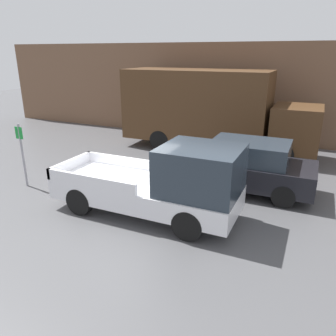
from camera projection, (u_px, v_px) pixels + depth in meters
The scene contains 7 objects.
ground_plane at pixel (125, 210), 9.62m from camera, with size 60.00×60.00×0.00m, color #4C4C4F.
building_wall at pixel (219, 92), 16.89m from camera, with size 28.00×0.15×4.85m.
pickup_truck at pixel (164, 184), 8.89m from camera, with size 5.28×1.94×2.15m.
car at pixel (246, 166), 10.77m from camera, with size 4.43×1.96×1.68m.
delivery_truck at pixel (209, 109), 14.94m from camera, with size 8.71×2.44×3.63m.
parking_sign at pixel (22, 152), 10.93m from camera, with size 0.30×0.07×2.18m.
newspaper_box at pixel (210, 128), 17.35m from camera, with size 0.45×0.40×1.14m.
Camera 1 is at (4.74, -7.35, 4.38)m, focal length 35.00 mm.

